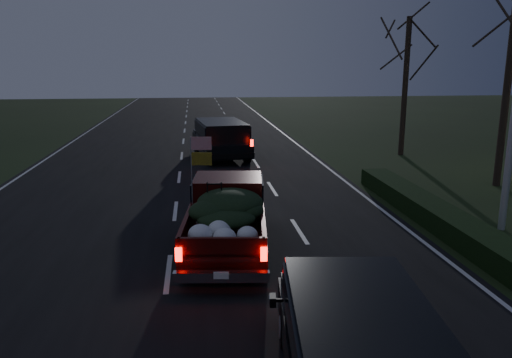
{
  "coord_description": "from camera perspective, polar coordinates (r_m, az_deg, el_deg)",
  "views": [
    {
      "loc": [
        0.69,
        -10.84,
        4.73
      ],
      "look_at": [
        2.5,
        3.76,
        1.3
      ],
      "focal_mm": 35.0,
      "sensor_mm": 36.0,
      "label": 1
    }
  ],
  "objects": [
    {
      "name": "rear_suv",
      "position": [
        7.26,
        11.71,
        -18.06
      ],
      "size": [
        2.42,
        4.8,
        1.33
      ],
      "rotation": [
        0.0,
        0.0,
        -0.11
      ],
      "color": "black",
      "rests_on": "ground"
    },
    {
      "name": "lead_suv",
      "position": [
        25.36,
        -4.02,
        5.0
      ],
      "size": [
        2.85,
        5.57,
        1.54
      ],
      "rotation": [
        0.0,
        0.0,
        0.12
      ],
      "color": "black",
      "rests_on": "ground"
    },
    {
      "name": "pickup_truck",
      "position": [
        12.78,
        -3.34,
        -3.93
      ],
      "size": [
        2.46,
        5.21,
        2.64
      ],
      "rotation": [
        0.0,
        0.0,
        -0.11
      ],
      "color": "#3B0A08",
      "rests_on": "ground"
    },
    {
      "name": "bare_tree_far",
      "position": [
        27.1,
        16.91,
        13.63
      ],
      "size": [
        3.6,
        3.6,
        7.0
      ],
      "color": "black",
      "rests_on": "ground"
    },
    {
      "name": "ground",
      "position": [
        11.85,
        -9.99,
        -10.62
      ],
      "size": [
        120.0,
        120.0,
        0.0
      ],
      "primitive_type": "plane",
      "color": "black",
      "rests_on": "ground"
    },
    {
      "name": "road_asphalt",
      "position": [
        11.84,
        -9.99,
        -10.57
      ],
      "size": [
        14.0,
        120.0,
        0.02
      ],
      "primitive_type": "cube",
      "color": "black",
      "rests_on": "ground"
    },
    {
      "name": "hedge_row",
      "position": [
        16.18,
        19.34,
        -3.53
      ],
      "size": [
        1.0,
        10.0,
        0.6
      ],
      "primitive_type": "cube",
      "color": "black",
      "rests_on": "ground"
    }
  ]
}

